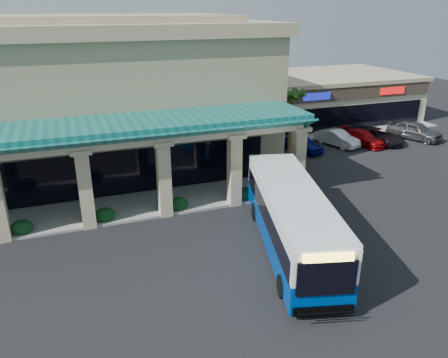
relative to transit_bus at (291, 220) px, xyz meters
name	(u,v)px	position (x,y,z in m)	size (l,w,h in m)	color
ground	(244,247)	(-2.20, 1.00, -1.69)	(110.00, 110.00, 0.00)	black
main_building	(63,96)	(-10.20, 17.00, 3.98)	(30.80, 14.80, 11.35)	tan
arcade	(74,173)	(-10.20, 7.80, 1.16)	(30.00, 6.20, 5.70)	#0F5C59
strip_mall	(310,97)	(15.80, 25.00, 0.76)	(22.50, 12.50, 4.90)	beige
palm_0	(290,124)	(6.30, 12.00, 1.61)	(2.40, 2.40, 6.60)	#1E4412
palm_1	(284,119)	(7.30, 15.00, 1.21)	(2.40, 2.40, 5.80)	#1E4412
broadleaf_tree	(240,114)	(5.30, 20.00, 0.71)	(2.60, 2.60, 4.81)	black
transit_bus	(291,220)	(0.00, 0.00, 0.00)	(2.82, 12.11, 3.38)	#003494
pedestrian	(305,219)	(1.51, 1.07, -0.72)	(0.71, 0.46, 1.94)	#3E445A
car_silver	(302,143)	(8.91, 14.48, -0.97)	(1.70, 4.23, 1.44)	#040C59
car_white	(337,138)	(12.84, 14.87, -0.98)	(1.50, 4.30, 1.42)	silver
car_red	(362,138)	(15.14, 14.27, -1.01)	(1.89, 4.66, 1.35)	#9D0509
car_gray	(377,136)	(16.75, 14.21, -1.00)	(2.30, 5.00, 1.39)	black
car_extra	(415,130)	(20.99, 14.12, -0.82)	(2.05, 5.10, 1.74)	#404244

